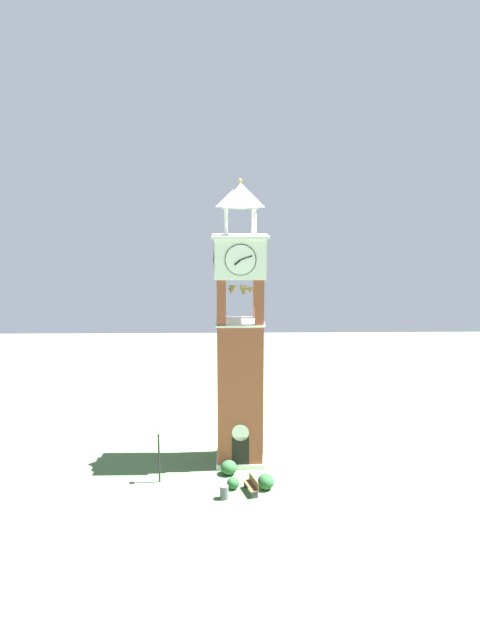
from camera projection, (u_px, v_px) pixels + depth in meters
name	position (u px, v px, depth m)	size (l,w,h in m)	color
ground	(240.00, 460.00, 39.81)	(80.00, 80.00, 0.00)	#517547
clock_tower	(240.00, 349.00, 38.31)	(3.53, 3.53, 18.55)	brown
park_bench	(252.00, 485.00, 35.21)	(0.88, 1.66, 0.95)	brown
lamp_post	(159.00, 445.00, 36.16)	(0.36, 0.36, 3.52)	black
trash_bin	(224.00, 492.00, 34.50)	(0.52, 0.52, 0.80)	#4C4C51
shrub_near_entry	(233.00, 483.00, 35.71)	(0.75, 0.75, 0.75)	#234C28
shrub_left_of_tower	(229.00, 467.00, 37.62)	(1.04, 1.04, 0.91)	#234C28
shrub_behind_bench	(266.00, 482.00, 35.66)	(1.00, 1.00, 0.96)	#234C28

